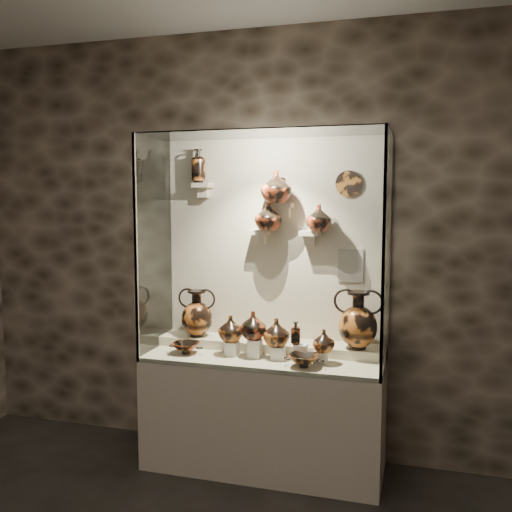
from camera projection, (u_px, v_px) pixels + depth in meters
The scene contains 35 objects.
wall_back at pixel (275, 245), 4.30m from camera, with size 5.00×0.02×3.20m, color #2D261C.
plinth at pixel (264, 414), 4.11m from camera, with size 1.70×0.60×0.80m, color beige.
front_tier at pixel (264, 358), 4.07m from camera, with size 1.68×0.58×0.03m, color beige.
rear_tier at pixel (270, 347), 4.24m from camera, with size 1.70×0.25×0.10m, color beige.
back_panel at pixel (275, 245), 4.29m from camera, with size 1.70×0.03×1.60m, color beige.
glass_front at pixel (252, 253), 3.71m from camera, with size 1.70×0.01×1.60m, color white.
glass_left at pixel (154, 246), 4.23m from camera, with size 0.01×0.60×1.60m, color white.
glass_right at pixel (387, 252), 3.75m from camera, with size 0.01×0.60×1.60m, color white.
glass_top at pixel (264, 133), 3.91m from camera, with size 1.70×0.60×0.01m, color white.
frame_post_left at pixel (136, 249), 3.95m from camera, with size 0.02×0.02×1.60m, color gray.
frame_post_right at pixel (383, 256), 3.48m from camera, with size 0.02×0.02×1.60m, color gray.
pedestal_a at pixel (232, 349), 4.08m from camera, with size 0.09×0.09×0.10m, color white.
pedestal_b at pixel (255, 348), 4.03m from camera, with size 0.09×0.09×0.13m, color white.
pedestal_c at pixel (278, 353), 3.98m from camera, with size 0.09×0.09×0.09m, color white.
pedestal_d at pixel (301, 353), 3.94m from camera, with size 0.09×0.09×0.12m, color white.
pedestal_e at pixel (321, 357), 3.90m from camera, with size 0.09×0.09×0.08m, color white.
bracket_ul at pixel (203, 185), 4.33m from camera, with size 0.14×0.12×0.04m, color beige.
bracket_ca at pixel (260, 232), 4.24m from camera, with size 0.14×0.12×0.04m, color beige.
bracket_cb at pixel (286, 205), 4.16m from camera, with size 0.10×0.12×0.04m, color beige.
bracket_cc at pixel (310, 233), 4.13m from camera, with size 0.14×0.12×0.04m, color beige.
amphora_left at pixel (197, 313), 4.34m from camera, with size 0.29×0.29×0.36m, color #A65720, non-canonical shape.
amphora_right at pixel (358, 320), 3.98m from camera, with size 0.33×0.33×0.41m, color #A65720, non-canonical shape.
jug_a at pixel (231, 328), 4.08m from camera, with size 0.18×0.18×0.19m, color #A65720.
jug_b at pixel (253, 325), 4.03m from camera, with size 0.19×0.19×0.20m, color #94371A.
jug_c at pixel (276, 332), 3.99m from camera, with size 0.19×0.19×0.19m, color #A65720.
jug_e at pixel (324, 341), 3.87m from camera, with size 0.15×0.15×0.16m, color #A65720.
lekythos_small at pixel (296, 332), 3.92m from camera, with size 0.08×0.08×0.18m, color #94371A, non-canonical shape.
kylix_left at pixel (186, 347), 4.13m from camera, with size 0.25×0.21×0.10m, color #94371A, non-canonical shape.
kylix_right at pixel (304, 359), 3.80m from camera, with size 0.26×0.22×0.10m, color #A65720, non-canonical shape.
lekythos_tall at pixel (199, 164), 4.31m from camera, with size 0.12×0.12×0.29m, color #A65720, non-canonical shape.
ovoid_vase_a at pixel (268, 216), 4.16m from camera, with size 0.20×0.20×0.21m, color #94371A.
ovoid_vase_b at pixel (276, 187), 4.10m from camera, with size 0.22×0.22×0.23m, color #94371A.
ovoid_vase_c at pixel (319, 218), 4.06m from camera, with size 0.18×0.18×0.19m, color #94371A.
wall_plate at pixel (349, 184), 4.07m from camera, with size 0.19×0.19×0.02m, color #A96021.
info_placard at pixel (351, 266), 4.13m from camera, with size 0.18×0.01×0.24m, color beige.
Camera 1 is at (1.07, -1.65, 1.96)m, focal length 40.00 mm.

